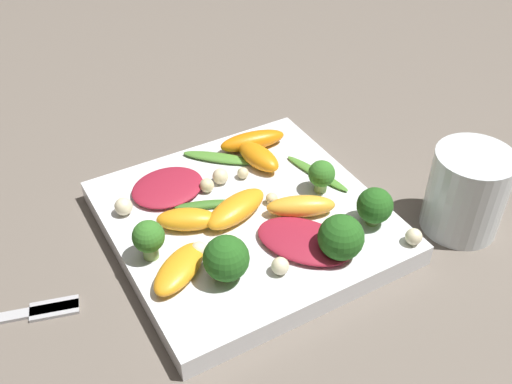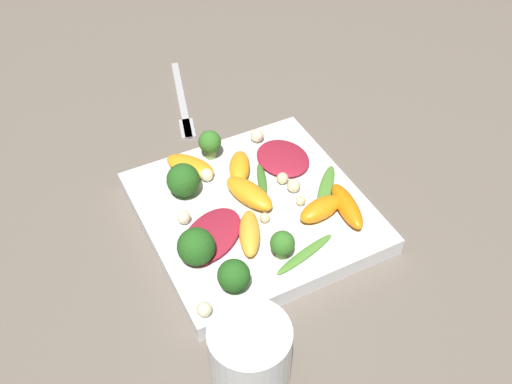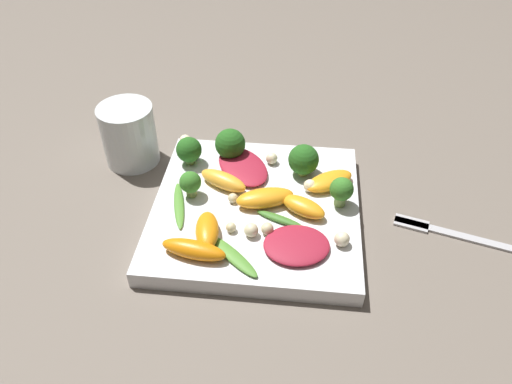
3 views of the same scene
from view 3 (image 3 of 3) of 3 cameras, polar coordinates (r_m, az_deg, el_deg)
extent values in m
plane|color=#6B6056|center=(0.67, 0.01, -2.80)|extent=(2.40, 2.40, 0.00)
cube|color=white|center=(0.66, 0.01, -2.07)|extent=(0.27, 0.27, 0.02)
cylinder|color=white|center=(0.76, -14.30, 6.36)|extent=(0.08, 0.08, 0.09)
cube|color=#B2B2B7|center=(0.69, 23.64, -4.88)|extent=(0.06, 0.19, 0.01)
cube|color=#B2B2B7|center=(0.69, 17.36, -3.34)|extent=(0.03, 0.05, 0.01)
ellipsoid|color=maroon|center=(0.70, -1.52, 2.96)|extent=(0.11, 0.10, 0.01)
ellipsoid|color=maroon|center=(0.59, 4.66, -6.06)|extent=(0.08, 0.09, 0.01)
ellipsoid|color=orange|center=(0.58, -7.13, -6.54)|extent=(0.04, 0.08, 0.02)
ellipsoid|color=orange|center=(0.63, 5.42, -1.69)|extent=(0.05, 0.07, 0.02)
ellipsoid|color=orange|center=(0.68, 8.37, 1.26)|extent=(0.07, 0.08, 0.02)
ellipsoid|color=#FCAD33|center=(0.67, -3.76, 1.33)|extent=(0.05, 0.07, 0.02)
ellipsoid|color=orange|center=(0.64, 1.01, -0.90)|extent=(0.05, 0.08, 0.02)
ellipsoid|color=orange|center=(0.60, -5.60, -4.38)|extent=(0.06, 0.04, 0.02)
cylinder|color=#7A9E51|center=(0.72, -7.56, 3.76)|extent=(0.01, 0.01, 0.01)
sphere|color=#26601E|center=(0.71, -7.68, 4.81)|extent=(0.04, 0.04, 0.04)
cylinder|color=#84AD5B|center=(0.70, 5.37, 2.54)|extent=(0.01, 0.01, 0.01)
sphere|color=#26601E|center=(0.69, 5.46, 3.71)|extent=(0.04, 0.04, 0.04)
cylinder|color=#7A9E51|center=(0.66, -7.41, 0.13)|extent=(0.01, 0.01, 0.01)
sphere|color=#387A28|center=(0.65, -7.52, 1.13)|extent=(0.03, 0.03, 0.03)
cylinder|color=#7A9E51|center=(0.73, -2.92, 4.40)|extent=(0.02, 0.02, 0.01)
sphere|color=#26601E|center=(0.72, -2.97, 5.52)|extent=(0.04, 0.04, 0.04)
cylinder|color=#7A9E51|center=(0.65, 9.59, -0.81)|extent=(0.01, 0.01, 0.02)
sphere|color=#387A28|center=(0.64, 9.76, 0.33)|extent=(0.03, 0.03, 0.03)
ellipsoid|color=#518E33|center=(0.58, -2.67, -7.28)|extent=(0.07, 0.07, 0.01)
ellipsoid|color=#518E33|center=(0.65, -8.80, -1.49)|extent=(0.09, 0.03, 0.01)
ellipsoid|color=#3D7528|center=(0.63, 2.71, -3.09)|extent=(0.03, 0.06, 0.01)
sphere|color=beige|center=(0.71, 1.80, 3.88)|extent=(0.02, 0.02, 0.02)
sphere|color=beige|center=(0.60, 9.79, -5.31)|extent=(0.02, 0.02, 0.02)
sphere|color=beige|center=(0.67, 6.19, 0.72)|extent=(0.02, 0.02, 0.02)
sphere|color=beige|center=(0.60, -0.82, -4.35)|extent=(0.02, 0.02, 0.02)
sphere|color=beige|center=(0.61, 1.30, -4.20)|extent=(0.02, 0.02, 0.02)
sphere|color=beige|center=(0.75, -8.09, 5.89)|extent=(0.02, 0.02, 0.02)
sphere|color=beige|center=(0.65, -2.61, -0.42)|extent=(0.01, 0.01, 0.01)
sphere|color=beige|center=(0.61, -2.88, -4.06)|extent=(0.01, 0.01, 0.01)
camera|label=1|loc=(0.90, 21.40, 37.16)|focal=42.00mm
camera|label=2|loc=(0.88, -40.77, 40.87)|focal=42.00mm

